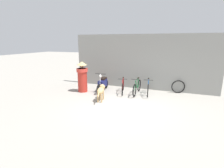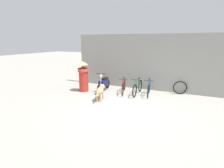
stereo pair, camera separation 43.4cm
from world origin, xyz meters
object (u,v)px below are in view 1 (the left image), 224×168
object	(u,v)px
spare_tire_left	(178,87)
bicycle_2	(148,88)
stray_dog	(101,91)
person_in_robes	(82,76)
bicycle_0	(123,86)
bicycle_1	(137,87)
motorcycle	(103,84)

from	to	relation	value
spare_tire_left	bicycle_2	bearing A→B (deg)	-150.93
bicycle_2	stray_dog	bearing A→B (deg)	-55.63
person_in_robes	spare_tire_left	world-z (taller)	person_in_robes
bicycle_0	bicycle_2	bearing A→B (deg)	83.66
bicycle_2	stray_dog	size ratio (longest dim) A/B	1.36
bicycle_1	spare_tire_left	size ratio (longest dim) A/B	2.44
bicycle_0	motorcycle	xyz separation A→B (m)	(-1.14, -0.10, 0.06)
bicycle_0	bicycle_1	bearing A→B (deg)	79.41
bicycle_0	bicycle_2	size ratio (longest dim) A/B	1.00
motorcycle	bicycle_2	bearing A→B (deg)	91.69
bicycle_0	spare_tire_left	bearing A→B (deg)	95.05
bicycle_0	motorcycle	world-z (taller)	motorcycle
bicycle_1	stray_dog	world-z (taller)	bicycle_1
stray_dog	person_in_robes	xyz separation A→B (m)	(-1.55, 0.97, 0.37)
bicycle_1	motorcycle	distance (m)	1.90
bicycle_1	person_in_robes	bearing A→B (deg)	-77.55
person_in_robes	spare_tire_left	xyz separation A→B (m)	(4.87, 1.60, -0.50)
bicycle_1	bicycle_2	distance (m)	0.57
bicycle_1	person_in_robes	distance (m)	2.99
motorcycle	stray_dog	xyz separation A→B (m)	(0.58, -1.46, 0.07)
motorcycle	stray_dog	world-z (taller)	motorcycle
bicycle_1	spare_tire_left	xyz separation A→B (m)	(2.00, 0.95, -0.00)
bicycle_2	spare_tire_left	size ratio (longest dim) A/B	2.30
bicycle_0	spare_tire_left	xyz separation A→B (m)	(2.75, 1.00, 0.00)
person_in_robes	bicycle_0	bearing A→B (deg)	-121.11
person_in_robes	bicycle_1	bearing A→B (deg)	-124.01
bicycle_1	motorcycle	size ratio (longest dim) A/B	0.98
stray_dog	motorcycle	bearing A→B (deg)	8.58
bicycle_2	stray_dog	world-z (taller)	bicycle_2
spare_tire_left	bicycle_0	bearing A→B (deg)	-159.99
bicycle_1	motorcycle	bearing A→B (deg)	-85.56
bicycle_2	bicycle_1	bearing A→B (deg)	-84.64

